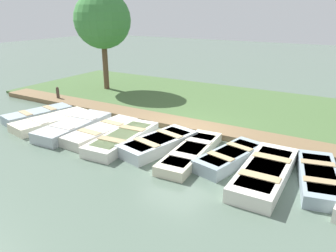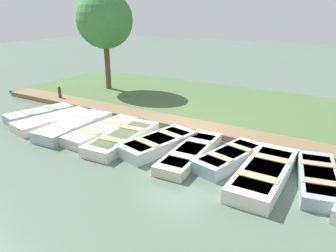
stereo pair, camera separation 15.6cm
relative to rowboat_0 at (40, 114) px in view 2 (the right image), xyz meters
name	(u,v)px [view 2 (the right image)]	position (x,y,z in m)	size (l,w,h in m)	color
ground_plane	(176,137)	(-1.22, 6.39, -0.21)	(80.00, 80.00, 0.00)	#566B5B
shore_bank	(226,105)	(-6.22, 6.39, -0.15)	(8.00, 24.00, 0.13)	#476638
dock_walkway	(191,126)	(-2.40, 6.39, -0.10)	(1.19, 22.32, 0.22)	brown
rowboat_0	(40,114)	(0.00, 0.00, 0.00)	(3.04, 1.63, 0.42)	#8C9EA8
rowboat_1	(54,120)	(0.24, 1.19, -0.02)	(3.44, 1.78, 0.38)	beige
rowboat_2	(75,126)	(0.36, 2.58, 0.01)	(3.44, 1.36, 0.44)	#B2BCC1
rowboat_3	(102,131)	(0.15, 3.84, -0.01)	(3.28, 1.19, 0.39)	beige
rowboat_4	(123,138)	(0.31, 5.00, -0.01)	(3.47, 1.38, 0.40)	silver
rowboat_5	(158,143)	(0.06, 6.39, 0.01)	(3.13, 1.82, 0.44)	#B2BCC1
rowboat_6	(191,152)	(0.06, 7.67, -0.04)	(3.58, 1.19, 0.34)	beige
rowboat_7	(229,157)	(-0.16, 8.95, 0.00)	(2.89, 1.58, 0.42)	#8C9EA8
rowboat_8	(264,173)	(0.33, 10.20, 0.01)	(3.55, 1.24, 0.44)	silver
rowboat_9	(318,178)	(-0.21, 11.57, -0.02)	(3.14, 1.65, 0.39)	#8C9EA8
mooring_post_near	(60,94)	(-2.42, -1.43, 0.20)	(0.16, 0.16, 0.82)	#47382D
park_tree_far_left	(105,20)	(-5.73, -0.96, 3.83)	(3.20, 3.20, 5.67)	brown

